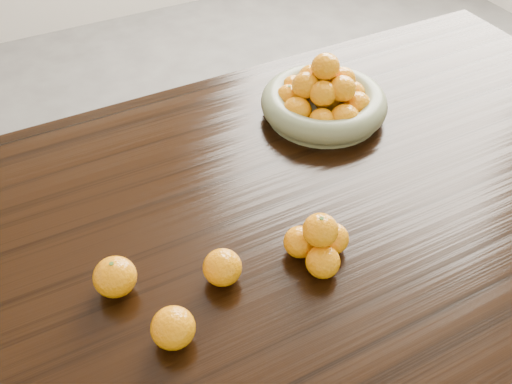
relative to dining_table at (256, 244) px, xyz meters
name	(u,v)px	position (x,y,z in m)	size (l,w,h in m)	color
dining_table	(256,244)	(0.00, 0.00, 0.00)	(2.00, 1.00, 0.75)	black
fruit_bowl	(324,99)	(0.30, 0.23, 0.13)	(0.30, 0.30, 0.16)	#6D7253
orange_pyramid	(319,243)	(0.05, -0.15, 0.13)	(0.12, 0.12, 0.10)	orange
loose_orange_0	(115,277)	(-0.30, -0.05, 0.12)	(0.07, 0.07, 0.07)	orange
loose_orange_1	(173,328)	(-0.25, -0.19, 0.12)	(0.07, 0.07, 0.07)	orange
loose_orange_2	(222,267)	(-0.13, -0.12, 0.12)	(0.07, 0.07, 0.06)	orange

